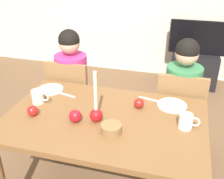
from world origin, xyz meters
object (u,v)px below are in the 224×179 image
Objects in this scene: mug_left at (38,97)px; plate_right at (172,105)px; person_right_child at (180,105)px; apple_by_left_plate at (33,111)px; person_left_child at (73,90)px; tv at (199,38)px; dining_table at (105,127)px; apple_by_right_mug at (139,103)px; candle_centerpiece at (96,112)px; plate_left at (51,89)px; mug_right at (186,121)px; chair_right at (179,112)px; tv_stand at (194,69)px; bowl_walnuts at (111,129)px; apple_near_candle at (75,116)px; chair_left at (72,97)px.

plate_right is at bearing 12.66° from mug_left.
person_right_child reaches higher than apple_by_left_plate.
apple_by_left_plate is at bearing -157.22° from plate_right.
person_left_child reaches higher than tv.
dining_table is 10.17× the size of mug_left.
apple_by_left_plate is 1.02× the size of apple_by_right_mug.
candle_centerpiece is 1.75× the size of plate_left.
mug_left reaches higher than mug_right.
plate_right is 1.02m from apple_by_left_plate.
chair_right is 0.07m from person_right_child.
bowl_walnuts reaches higher than tv_stand.
apple_near_candle is at bearing -170.33° from mug_right.
chair_left reaches higher than tv_stand.
dining_table is 0.63m from plate_left.
apple_by_left_plate is (-1.00, -0.75, 0.22)m from person_right_child.
dining_table is 2.19× the size of tv_stand.
tv is at bearing 73.57° from candle_centerpiece.
mug_right is (0.11, -0.26, 0.04)m from plate_right.
tv is at bearing 74.16° from dining_table.
dining_table is 0.81m from chair_right.
dining_table is 1.77× the size of tv.
mug_left is (-0.54, 0.06, 0.14)m from dining_table.
mug_left is 0.40m from apple_near_candle.
chair_left reaches higher than plate_right.
candle_centerpiece reaches higher than plate_right.
tv_stand is at bearing 78.05° from apple_by_right_mug.
chair_left reaches higher than plate_left.
mug_right is 1.01× the size of bowl_walnuts.
dining_table is 1.56× the size of chair_left.
bowl_walnuts is (0.65, -0.43, 0.02)m from plate_left.
mug_right is at bearing -92.59° from tv_stand.
mug_left is 1.01× the size of mug_right.
chair_left is 0.88m from apple_by_right_mug.
mug_right reaches higher than apple_near_candle.
chair_left is 1.04m from plate_right.
candle_centerpiece is (-0.69, -2.35, 0.58)m from tv_stand.
chair_right is 0.77× the size of person_right_child.
plate_left is at bearing 153.24° from dining_table.
person_left_child is 0.88m from apple_by_right_mug.
plate_left is at bearing 173.79° from apple_by_right_mug.
mug_right is at bearing -92.59° from tv.
person_right_child reaches higher than mug_right.
dining_table is at bearing -177.47° from mug_right.
chair_left is (-0.52, 0.61, -0.15)m from dining_table.
tv_stand is at bearing 74.15° from dining_table.
chair_left is 11.64× the size of apple_by_left_plate.
plate_right is 1.62× the size of bowl_walnuts.
dining_table is 3.80× the size of candle_centerpiece.
person_right_child is 8.51× the size of mug_left.
plate_left is (-0.55, 0.28, 0.09)m from dining_table.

